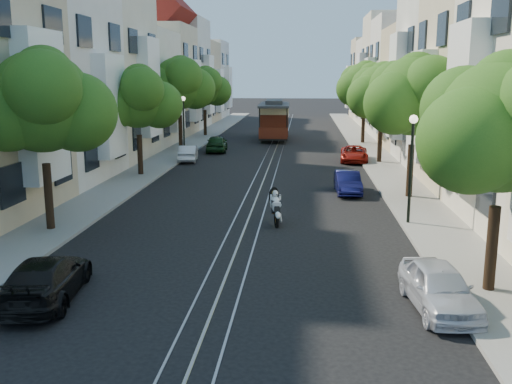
% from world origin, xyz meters
% --- Properties ---
extents(ground, '(200.00, 200.00, 0.00)m').
position_xyz_m(ground, '(0.00, 28.00, 0.00)').
color(ground, black).
rests_on(ground, ground).
extents(sidewalk_east, '(2.50, 80.00, 0.12)m').
position_xyz_m(sidewalk_east, '(7.25, 28.00, 0.06)').
color(sidewalk_east, gray).
rests_on(sidewalk_east, ground).
extents(sidewalk_west, '(2.50, 80.00, 0.12)m').
position_xyz_m(sidewalk_west, '(-7.25, 28.00, 0.06)').
color(sidewalk_west, gray).
rests_on(sidewalk_west, ground).
extents(rail_left, '(0.06, 80.00, 0.02)m').
position_xyz_m(rail_left, '(-0.55, 28.00, 0.01)').
color(rail_left, gray).
rests_on(rail_left, ground).
extents(rail_slot, '(0.06, 80.00, 0.02)m').
position_xyz_m(rail_slot, '(0.00, 28.00, 0.01)').
color(rail_slot, gray).
rests_on(rail_slot, ground).
extents(rail_right, '(0.06, 80.00, 0.02)m').
position_xyz_m(rail_right, '(0.55, 28.00, 0.01)').
color(rail_right, gray).
rests_on(rail_right, ground).
extents(lane_line, '(0.08, 80.00, 0.01)m').
position_xyz_m(lane_line, '(0.00, 28.00, 0.00)').
color(lane_line, tan).
rests_on(lane_line, ground).
extents(townhouses_east, '(7.75, 72.00, 12.00)m').
position_xyz_m(townhouses_east, '(11.87, 27.91, 5.18)').
color(townhouses_east, beige).
rests_on(townhouses_east, ground).
extents(townhouses_west, '(7.75, 72.00, 11.76)m').
position_xyz_m(townhouses_west, '(-11.87, 27.91, 5.08)').
color(townhouses_west, silver).
rests_on(townhouses_west, ground).
extents(tree_e_a, '(4.72, 3.87, 6.27)m').
position_xyz_m(tree_e_a, '(7.26, -3.02, 4.40)').
color(tree_e_a, black).
rests_on(tree_e_a, ground).
extents(tree_e_b, '(4.93, 4.08, 6.68)m').
position_xyz_m(tree_e_b, '(7.26, 8.98, 4.73)').
color(tree_e_b, black).
rests_on(tree_e_b, ground).
extents(tree_e_c, '(4.84, 3.99, 6.52)m').
position_xyz_m(tree_e_c, '(7.26, 19.98, 4.60)').
color(tree_e_c, black).
rests_on(tree_e_c, ground).
extents(tree_e_d, '(5.01, 4.16, 6.85)m').
position_xyz_m(tree_e_d, '(7.26, 30.98, 4.87)').
color(tree_e_d, black).
rests_on(tree_e_d, ground).
extents(tree_w_a, '(4.93, 4.08, 6.68)m').
position_xyz_m(tree_w_a, '(-7.14, 1.98, 4.73)').
color(tree_w_a, black).
rests_on(tree_w_a, ground).
extents(tree_w_b, '(4.72, 3.87, 6.27)m').
position_xyz_m(tree_w_b, '(-7.14, 13.98, 4.40)').
color(tree_w_b, black).
rests_on(tree_w_b, ground).
extents(tree_w_c, '(5.13, 4.28, 7.09)m').
position_xyz_m(tree_w_c, '(-7.14, 24.98, 5.07)').
color(tree_w_c, black).
rests_on(tree_w_c, ground).
extents(tree_w_d, '(4.84, 3.99, 6.52)m').
position_xyz_m(tree_w_d, '(-7.14, 35.98, 4.60)').
color(tree_w_d, black).
rests_on(tree_w_d, ground).
extents(lamp_east, '(0.32, 0.32, 4.16)m').
position_xyz_m(lamp_east, '(6.30, 4.00, 2.85)').
color(lamp_east, black).
rests_on(lamp_east, ground).
extents(lamp_west, '(0.32, 0.32, 4.16)m').
position_xyz_m(lamp_west, '(-6.30, 22.00, 2.85)').
color(lamp_west, black).
rests_on(lamp_west, ground).
extents(sportbike_rider, '(0.58, 1.71, 1.44)m').
position_xyz_m(sportbike_rider, '(1.14, 3.72, 0.77)').
color(sportbike_rider, black).
rests_on(sportbike_rider, ground).
extents(cable_car, '(2.88, 8.50, 3.24)m').
position_xyz_m(cable_car, '(-0.50, 34.09, 1.92)').
color(cable_car, black).
rests_on(cable_car, ground).
extents(parked_car_e_near, '(1.71, 3.54, 1.17)m').
position_xyz_m(parked_car_e_near, '(5.60, -4.23, 0.58)').
color(parked_car_e_near, silver).
rests_on(parked_car_e_near, ground).
extents(parked_car_e_mid, '(1.25, 3.33, 1.09)m').
position_xyz_m(parked_car_e_mid, '(4.40, 10.01, 0.54)').
color(parked_car_e_mid, '#0D0E41').
rests_on(parked_car_e_mid, ground).
extents(parked_car_e_far, '(2.04, 3.99, 1.08)m').
position_xyz_m(parked_car_e_far, '(5.60, 20.62, 0.54)').
color(parked_car_e_far, maroon).
rests_on(parked_car_e_far, ground).
extents(parked_car_w_near, '(2.13, 4.18, 1.16)m').
position_xyz_m(parked_car_w_near, '(-4.40, -4.45, 0.58)').
color(parked_car_w_near, black).
rests_on(parked_car_w_near, ground).
extents(parked_car_w_mid, '(1.57, 3.43, 1.09)m').
position_xyz_m(parked_car_w_mid, '(-5.60, 19.91, 0.55)').
color(parked_car_w_mid, silver).
rests_on(parked_car_w_mid, ground).
extents(parked_car_w_far, '(1.81, 3.86, 1.28)m').
position_xyz_m(parked_car_w_far, '(-4.40, 24.91, 0.64)').
color(parked_car_w_far, '#143315').
rests_on(parked_car_w_far, ground).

